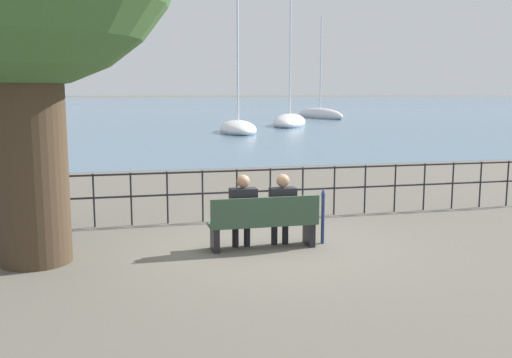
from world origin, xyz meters
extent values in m
plane|color=#605B51|center=(0.00, 0.00, 0.00)|extent=(1000.00, 1000.00, 0.00)
cube|color=slate|center=(0.00, 160.18, 0.00)|extent=(600.00, 300.00, 0.01)
cylinder|color=#423323|center=(-3.60, 0.01, 1.69)|extent=(1.07, 1.07, 3.38)
cube|color=#334C38|center=(0.00, 0.00, 0.42)|extent=(1.84, 0.45, 0.05)
cube|color=#334C38|center=(0.00, -0.21, 0.68)|extent=(1.84, 0.04, 0.45)
cube|color=black|center=(-0.82, 0.00, 0.20)|extent=(0.10, 0.41, 0.40)
cube|color=black|center=(0.82, 0.00, 0.20)|extent=(0.10, 0.41, 0.40)
cylinder|color=black|center=(-0.44, 0.16, 0.23)|extent=(0.11, 0.11, 0.45)
cylinder|color=black|center=(-0.24, 0.16, 0.23)|extent=(0.11, 0.11, 0.45)
cube|color=black|center=(-0.34, 0.07, 0.50)|extent=(0.38, 0.26, 0.14)
cube|color=black|center=(-0.34, -0.02, 0.74)|extent=(0.45, 0.24, 0.58)
sphere|color=#A87A5B|center=(-0.34, -0.02, 1.15)|extent=(0.21, 0.21, 0.21)
cylinder|color=black|center=(0.24, 0.16, 0.23)|extent=(0.11, 0.11, 0.45)
cylinder|color=black|center=(0.44, 0.16, 0.23)|extent=(0.11, 0.11, 0.45)
cube|color=black|center=(0.34, 0.07, 0.50)|extent=(0.37, 0.26, 0.14)
cube|color=black|center=(0.34, -0.02, 0.73)|extent=(0.44, 0.24, 0.57)
sphere|color=#A87A5B|center=(0.34, -0.02, 1.14)|extent=(0.22, 0.22, 0.22)
cylinder|color=black|center=(-4.24, 2.20, 0.53)|extent=(0.04, 0.04, 1.05)
cylinder|color=black|center=(-3.54, 2.20, 0.53)|extent=(0.04, 0.04, 1.05)
cylinder|color=black|center=(-2.83, 2.20, 0.53)|extent=(0.04, 0.04, 1.05)
cylinder|color=black|center=(-2.12, 2.20, 0.53)|extent=(0.04, 0.04, 1.05)
cylinder|color=black|center=(-1.41, 2.20, 0.53)|extent=(0.04, 0.04, 1.05)
cylinder|color=black|center=(-0.71, 2.20, 0.53)|extent=(0.04, 0.04, 1.05)
cylinder|color=black|center=(0.00, 2.20, 0.53)|extent=(0.04, 0.04, 1.05)
cylinder|color=black|center=(0.71, 2.20, 0.53)|extent=(0.04, 0.04, 1.05)
cylinder|color=black|center=(1.41, 2.20, 0.53)|extent=(0.04, 0.04, 1.05)
cylinder|color=black|center=(2.12, 2.20, 0.53)|extent=(0.04, 0.04, 1.05)
cylinder|color=black|center=(2.83, 2.20, 0.53)|extent=(0.04, 0.04, 1.05)
cylinder|color=black|center=(3.54, 2.20, 0.53)|extent=(0.04, 0.04, 1.05)
cylinder|color=black|center=(4.24, 2.20, 0.53)|extent=(0.04, 0.04, 1.05)
cylinder|color=black|center=(4.95, 2.20, 0.53)|extent=(0.04, 0.04, 1.05)
cylinder|color=black|center=(5.66, 2.20, 0.53)|extent=(0.04, 0.04, 1.05)
cylinder|color=black|center=(6.36, 2.20, 0.53)|extent=(0.04, 0.04, 1.05)
cylinder|color=black|center=(0.00, 2.20, 1.02)|extent=(14.14, 0.04, 0.04)
cylinder|color=black|center=(0.00, 2.20, 0.58)|extent=(14.14, 0.04, 0.04)
cylinder|color=navy|center=(1.07, 0.02, 0.43)|extent=(0.06, 0.06, 0.86)
cone|color=navy|center=(1.07, 0.02, 0.91)|extent=(0.09, 0.09, 0.12)
ellipsoid|color=white|center=(5.19, 27.50, 0.23)|extent=(2.84, 6.30, 1.17)
cylinder|color=silver|center=(5.19, 27.50, 6.31)|extent=(0.14, 0.14, 11.46)
ellipsoid|color=white|center=(10.80, 34.49, 0.27)|extent=(5.20, 8.40, 1.35)
cylinder|color=silver|center=(10.80, 34.49, 6.60)|extent=(0.14, 0.14, 11.85)
ellipsoid|color=silver|center=(17.64, 46.49, 0.30)|extent=(3.14, 8.90, 1.50)
cylinder|color=silver|center=(17.64, 46.49, 5.49)|extent=(0.14, 0.14, 9.48)
camera|label=1|loc=(-2.27, -9.08, 2.60)|focal=40.00mm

